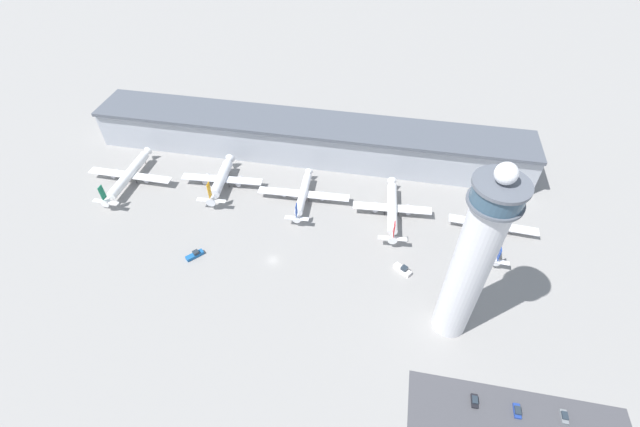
{
  "coord_description": "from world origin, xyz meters",
  "views": [
    {
      "loc": [
        38.07,
        -101.7,
        130.33
      ],
      "look_at": [
        14.85,
        21.23,
        8.03
      ],
      "focal_mm": 24.0,
      "sensor_mm": 36.0,
      "label": 1
    }
  ],
  "objects": [
    {
      "name": "ground_plane",
      "position": [
        0.0,
        0.0,
        0.0
      ],
      "size": [
        1000.0,
        1000.0,
        0.0
      ],
      "primitive_type": "plane",
      "color": "gray"
    },
    {
      "name": "terminal_building",
      "position": [
        0.0,
        70.0,
        9.84
      ],
      "size": [
        211.72,
        25.0,
        19.48
      ],
      "color": "#A3A8B2",
      "rests_on": "ground"
    },
    {
      "name": "control_tower",
      "position": [
        66.81,
        -15.95,
        33.82
      ],
      "size": [
        14.47,
        14.47,
        69.25
      ],
      "color": "silver",
      "rests_on": "ground"
    },
    {
      "name": "airplane_gate_alpha",
      "position": [
        -77.98,
        33.23,
        4.4
      ],
      "size": [
        40.39,
        39.61,
        13.26
      ],
      "color": "white",
      "rests_on": "ground"
    },
    {
      "name": "airplane_gate_bravo",
      "position": [
        -34.7,
        38.67,
        4.41
      ],
      "size": [
        37.86,
        32.43,
        14.24
      ],
      "color": "silver",
      "rests_on": "ground"
    },
    {
      "name": "airplane_gate_charlie",
      "position": [
        4.47,
        35.85,
        4.03
      ],
      "size": [
        41.12,
        33.0,
        11.75
      ],
      "color": "white",
      "rests_on": "ground"
    },
    {
      "name": "airplane_gate_delta",
      "position": [
        43.89,
        33.61,
        4.46
      ],
      "size": [
        33.74,
        37.7,
        13.29
      ],
      "color": "white",
      "rests_on": "ground"
    },
    {
      "name": "airplane_gate_echo",
      "position": [
        85.78,
        31.92,
        3.6
      ],
      "size": [
        36.17,
        41.25,
        10.87
      ],
      "color": "white",
      "rests_on": "ground"
    },
    {
      "name": "service_truck_catering",
      "position": [
        75.98,
        25.73,
        0.92
      ],
      "size": [
        4.04,
        6.68,
        2.67
      ],
      "color": "black",
      "rests_on": "ground"
    },
    {
      "name": "service_truck_fuel",
      "position": [
        50.22,
        3.96,
        1.1
      ],
      "size": [
        7.19,
        6.01,
        3.14
      ],
      "color": "black",
      "rests_on": "ground"
    },
    {
      "name": "service_truck_baggage",
      "position": [
        -30.7,
        -3.7,
        0.86
      ],
      "size": [
        6.44,
        6.83,
        2.5
      ],
      "color": "black",
      "rests_on": "ground"
    },
    {
      "name": "service_truck_water",
      "position": [
        1.72,
        37.66,
        0.92
      ],
      "size": [
        8.17,
        3.79,
        2.64
      ],
      "color": "black",
      "rests_on": "ground"
    },
    {
      "name": "car_black_suv",
      "position": [
        73.93,
        -41.7,
        0.58
      ],
      "size": [
        1.88,
        4.21,
        1.5
      ],
      "color": "black",
      "rests_on": "ground"
    },
    {
      "name": "car_navy_sedan",
      "position": [
        99.41,
        -41.53,
        0.58
      ],
      "size": [
        1.91,
        4.18,
        1.49
      ],
      "color": "black",
      "rests_on": "ground"
    },
    {
      "name": "car_maroon_suv",
      "position": [
        86.12,
        -42.42,
        0.61
      ],
      "size": [
        1.9,
        4.36,
        1.57
      ],
      "color": "black",
      "rests_on": "ground"
    }
  ]
}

